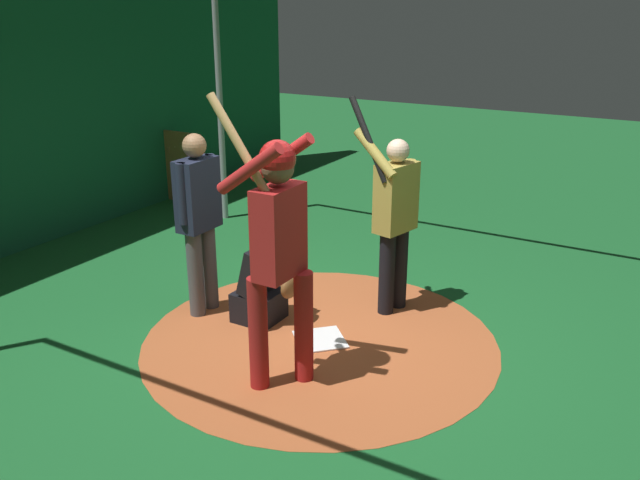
{
  "coord_description": "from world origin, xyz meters",
  "views": [
    {
      "loc": [
        2.65,
        -4.55,
        2.85
      ],
      "look_at": [
        0.0,
        0.0,
        0.95
      ],
      "focal_mm": 37.44,
      "sensor_mm": 36.0,
      "label": 1
    }
  ],
  "objects": [
    {
      "name": "batter",
      "position": [
        0.07,
        -0.74,
        1.2
      ],
      "size": [
        0.68,
        0.49,
        2.25
      ],
      "color": "maroon",
      "rests_on": "ground"
    },
    {
      "name": "visitor",
      "position": [
        0.27,
        0.91,
        0.97
      ],
      "size": [
        0.61,
        0.51,
        2.05
      ],
      "rotation": [
        0.0,
        0.0,
        -0.24
      ],
      "color": "black",
      "rests_on": "ground"
    },
    {
      "name": "dirt_circle",
      "position": [
        0.0,
        0.0,
        0.0
      ],
      "size": [
        3.13,
        3.13,
        0.01
      ],
      "primitive_type": "cylinder",
      "color": "#AD562D",
      "rests_on": "ground"
    },
    {
      "name": "umpire",
      "position": [
        -1.28,
        -0.03,
        0.98
      ],
      "size": [
        0.22,
        0.49,
        1.73
      ],
      "color": "#4C4C51",
      "rests_on": "ground"
    },
    {
      "name": "cage_frame",
      "position": [
        0.0,
        0.0,
        2.18
      ],
      "size": [
        5.93,
        4.89,
        3.1
      ],
      "color": "gray",
      "rests_on": "ground"
    },
    {
      "name": "catcher",
      "position": [
        -0.66,
        0.08,
        0.37
      ],
      "size": [
        0.58,
        0.4,
        0.94
      ],
      "color": "black",
      "rests_on": "ground"
    },
    {
      "name": "home_plate",
      "position": [
        0.0,
        0.0,
        0.01
      ],
      "size": [
        0.59,
        0.59,
        0.01
      ],
      "primitive_type": "cube",
      "rotation": [
        0.0,
        0.0,
        0.79
      ],
      "color": "white",
      "rests_on": "dirt_circle"
    },
    {
      "name": "bat_rack",
      "position": [
        -4.09,
        2.74,
        0.49
      ],
      "size": [
        1.06,
        0.2,
        1.05
      ],
      "color": "olive",
      "rests_on": "ground"
    },
    {
      "name": "ground_plane",
      "position": [
        0.0,
        0.0,
        0.0
      ],
      "size": [
        27.58,
        27.58,
        0.0
      ],
      "primitive_type": "plane",
      "color": "#195B28"
    }
  ]
}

